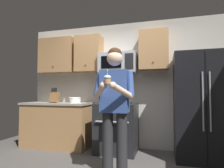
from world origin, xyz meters
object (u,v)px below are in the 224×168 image
at_px(bowl_large_white, 75,100).
at_px(person, 114,102).
at_px(oven_range, 117,128).
at_px(knife_block, 54,97).
at_px(cupcake, 108,79).
at_px(microwave, 118,63).
at_px(refrigerator, 202,106).

relative_size(bowl_large_white, person, 0.14).
bearing_deg(bowl_large_white, oven_range, -0.31).
relative_size(knife_block, cupcake, 1.84).
height_order(microwave, cupcake, microwave).
bearing_deg(microwave, cupcake, -81.27).
distance_m(knife_block, cupcake, 2.07).
bearing_deg(oven_range, refrigerator, -1.50).
bearing_deg(person, cupcake, -90.00).
height_order(oven_range, knife_block, knife_block).
bearing_deg(refrigerator, bowl_large_white, 178.94).
xyz_separation_m(oven_range, knife_block, (-1.34, -0.03, 0.57)).
bearing_deg(microwave, knife_block, -173.68).
relative_size(microwave, refrigerator, 0.41).
height_order(knife_block, person, person).
relative_size(oven_range, microwave, 1.26).
bearing_deg(person, refrigerator, 37.87).
xyz_separation_m(microwave, person, (0.23, -1.15, -0.72)).
distance_m(microwave, knife_block, 1.52).
relative_size(microwave, cupcake, 4.26).
distance_m(bowl_large_white, person, 1.52).
distance_m(knife_block, person, 1.86).
bearing_deg(bowl_large_white, refrigerator, -1.06).
distance_m(microwave, cupcake, 1.55).
bearing_deg(bowl_large_white, cupcake, -50.64).
bearing_deg(oven_range, microwave, 89.98).
bearing_deg(knife_block, bowl_large_white, 4.34).
relative_size(refrigerator, bowl_large_white, 7.37).
distance_m(microwave, person, 1.38).
bearing_deg(microwave, bowl_large_white, -172.68).
bearing_deg(knife_block, microwave, 6.32).
bearing_deg(cupcake, refrigerator, 46.01).
relative_size(bowl_large_white, cupcake, 1.40).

